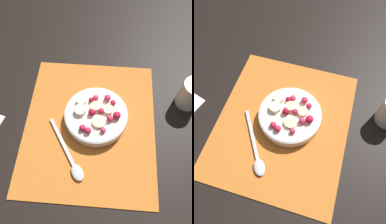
# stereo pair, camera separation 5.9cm
# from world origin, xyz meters

# --- Properties ---
(ground_plane) EXTENTS (3.00, 3.00, 0.00)m
(ground_plane) POSITION_xyz_m (0.00, 0.00, 0.00)
(ground_plane) COLOR black
(placemat) EXTENTS (0.43, 0.37, 0.01)m
(placemat) POSITION_xyz_m (0.00, 0.00, 0.00)
(placemat) COLOR #B26023
(placemat) RESTS_ON ground_plane
(fruit_bowl) EXTENTS (0.17, 0.17, 0.05)m
(fruit_bowl) POSITION_xyz_m (-0.02, 0.02, 0.03)
(fruit_bowl) COLOR white
(fruit_bowl) RESTS_ON placemat
(spoon) EXTENTS (0.17, 0.12, 0.01)m
(spoon) POSITION_xyz_m (0.11, -0.04, 0.01)
(spoon) COLOR #B2B2B7
(spoon) RESTS_ON placemat
(drinking_glass) EXTENTS (0.07, 0.07, 0.09)m
(drinking_glass) POSITION_xyz_m (-0.10, 0.28, 0.04)
(drinking_glass) COLOR white
(drinking_glass) RESTS_ON ground_plane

